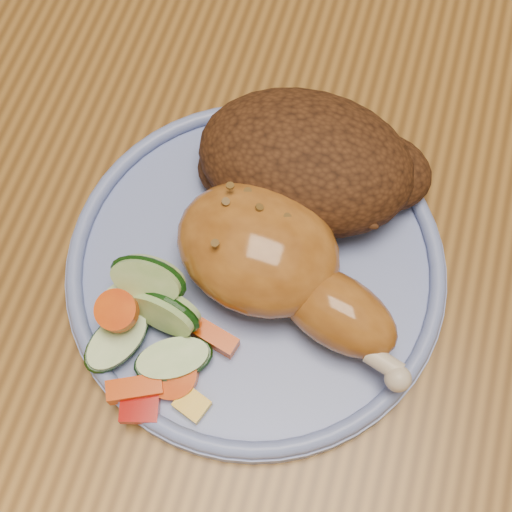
# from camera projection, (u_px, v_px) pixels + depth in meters

# --- Properties ---
(ground) EXTENTS (4.00, 4.00, 0.00)m
(ground) POSITION_uv_depth(u_px,v_px,m) (316.00, 411.00, 1.16)
(ground) COLOR brown
(ground) RESTS_ON ground
(dining_table) EXTENTS (0.90, 1.40, 0.75)m
(dining_table) POSITION_uv_depth(u_px,v_px,m) (384.00, 250.00, 0.55)
(dining_table) COLOR brown
(dining_table) RESTS_ON ground
(plate) EXTENTS (0.24, 0.24, 0.01)m
(plate) POSITION_uv_depth(u_px,v_px,m) (256.00, 269.00, 0.45)
(plate) COLOR #7287CE
(plate) RESTS_ON dining_table
(plate_rim) EXTENTS (0.23, 0.23, 0.01)m
(plate_rim) POSITION_uv_depth(u_px,v_px,m) (256.00, 262.00, 0.44)
(plate_rim) COLOR #7287CE
(plate_rim) RESTS_ON plate
(chicken_leg) EXTENTS (0.16, 0.11, 0.05)m
(chicken_leg) POSITION_uv_depth(u_px,v_px,m) (277.00, 264.00, 0.42)
(chicken_leg) COLOR #AF6824
(chicken_leg) RESTS_ON plate
(rice_pilaf) EXTENTS (0.15, 0.10, 0.06)m
(rice_pilaf) POSITION_uv_depth(u_px,v_px,m) (310.00, 163.00, 0.44)
(rice_pilaf) COLOR #402210
(rice_pilaf) RESTS_ON plate
(vegetable_pile) EXTENTS (0.10, 0.10, 0.05)m
(vegetable_pile) POSITION_uv_depth(u_px,v_px,m) (149.00, 326.00, 0.41)
(vegetable_pile) COLOR #A50A05
(vegetable_pile) RESTS_ON plate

